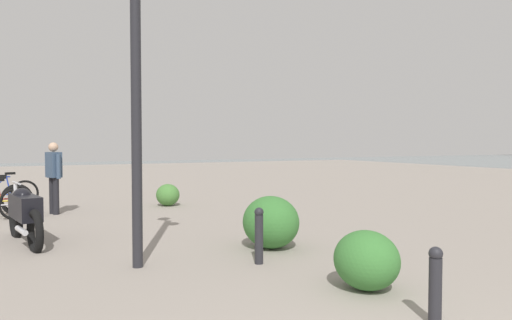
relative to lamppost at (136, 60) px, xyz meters
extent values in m
cylinder|color=#232328|center=(0.00, 0.00, -0.74)|extent=(0.14, 0.14, 4.15)
torus|color=black|center=(1.66, 1.24, -2.52)|extent=(0.73, 0.27, 0.72)
torus|color=black|center=(3.07, 1.54, -2.52)|extent=(0.73, 0.27, 0.72)
cube|color=black|center=(2.32, 1.38, -2.20)|extent=(1.14, 0.54, 0.40)
ellipsoid|color=black|center=(2.54, 1.43, -2.02)|extent=(0.49, 0.36, 0.24)
cylinder|color=silver|center=(3.02, 1.53, -2.19)|extent=(0.19, 0.10, 0.66)
cylinder|color=silver|center=(2.96, 1.52, -1.84)|extent=(0.59, 0.16, 0.04)
cylinder|color=silver|center=(1.90, 1.44, -2.52)|extent=(0.56, 0.20, 0.09)
torus|color=black|center=(5.23, 1.59, -2.49)|extent=(0.20, 0.72, 0.72)
cylinder|color=#B7B7BC|center=(5.18, 1.80, -2.49)|extent=(0.12, 0.44, 0.04)
torus|color=black|center=(5.92, 1.58, -2.49)|extent=(0.10, 0.72, 0.72)
cylinder|color=gold|center=(5.93, 1.80, -2.49)|extent=(0.06, 0.45, 0.04)
cube|color=black|center=(5.94, 1.92, -1.93)|extent=(0.10, 0.24, 0.06)
torus|color=black|center=(6.38, 1.59, -2.49)|extent=(0.13, 0.72, 0.72)
cylinder|color=red|center=(6.40, 1.81, -2.49)|extent=(0.08, 0.45, 0.04)
cube|color=black|center=(6.41, 1.94, -1.93)|extent=(0.11, 0.25, 0.06)
torus|color=black|center=(7.54, 1.43, -2.49)|extent=(0.23, 0.71, 0.72)
cylinder|color=#2D47B7|center=(7.44, 1.81, -2.22)|extent=(0.07, 0.14, 0.54)
cylinder|color=#2D47B7|center=(7.48, 1.65, -2.49)|extent=(0.14, 0.44, 0.04)
cube|color=black|center=(7.45, 1.77, -1.93)|extent=(0.15, 0.25, 0.06)
cylinder|color=black|center=(5.48, 0.75, -2.37)|extent=(0.14, 0.14, 0.90)
cylinder|color=black|center=(5.67, 0.82, -2.37)|extent=(0.14, 0.14, 0.90)
cube|color=#384C66|center=(5.58, 0.79, -1.64)|extent=(0.46, 0.37, 0.60)
sphere|color=tan|center=(5.58, 0.79, -1.22)|extent=(0.22, 0.22, 0.22)
cylinder|color=#384C66|center=(5.33, 0.69, -1.67)|extent=(0.10, 0.10, 0.58)
cylinder|color=#384C66|center=(5.82, 0.88, -1.67)|extent=(0.10, 0.10, 0.58)
cylinder|color=#232328|center=(-3.22, -2.07, -2.50)|extent=(0.12, 0.12, 0.63)
sphere|color=#232328|center=(-3.22, -2.07, -2.15)|extent=(0.13, 0.13, 0.13)
cylinder|color=#232328|center=(-0.58, -1.56, -2.47)|extent=(0.12, 0.12, 0.69)
sphere|color=#232328|center=(-0.58, -1.56, -2.09)|extent=(0.13, 0.13, 0.13)
ellipsoid|color=#387533|center=(0.18, -2.17, -2.40)|extent=(0.99, 0.89, 0.84)
ellipsoid|color=#387533|center=(-2.14, -2.17, -2.48)|extent=(0.81, 0.73, 0.69)
ellipsoid|color=#477F38|center=(5.78, -2.03, -2.53)|extent=(0.69, 0.62, 0.59)
camera|label=1|loc=(-6.23, 1.30, -1.12)|focal=31.92mm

